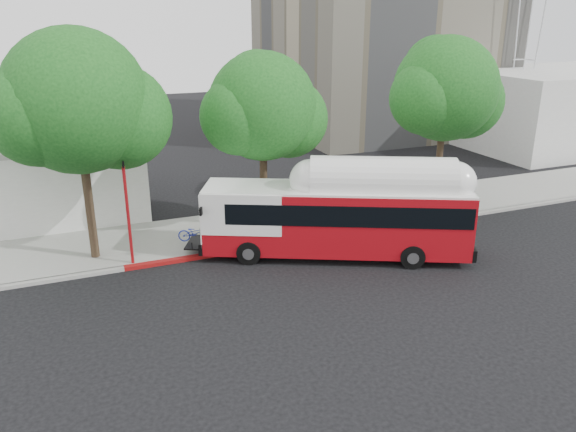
% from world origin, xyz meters
% --- Properties ---
extents(ground, '(120.00, 120.00, 0.00)m').
position_xyz_m(ground, '(0.00, 0.00, 0.00)').
color(ground, black).
rests_on(ground, ground).
extents(sidewalk, '(60.00, 5.00, 0.15)m').
position_xyz_m(sidewalk, '(0.00, 6.50, 0.07)').
color(sidewalk, gray).
rests_on(sidewalk, ground).
extents(curb_strip, '(60.00, 0.30, 0.15)m').
position_xyz_m(curb_strip, '(0.00, 3.90, 0.07)').
color(curb_strip, gray).
rests_on(curb_strip, ground).
extents(red_curb_segment, '(10.00, 0.32, 0.16)m').
position_xyz_m(red_curb_segment, '(-3.00, 3.90, 0.08)').
color(red_curb_segment, maroon).
rests_on(red_curb_segment, ground).
extents(street_tree_left, '(6.67, 5.80, 9.74)m').
position_xyz_m(street_tree_left, '(-8.53, 5.56, 6.60)').
color(street_tree_left, '#2D2116').
rests_on(street_tree_left, ground).
extents(street_tree_mid, '(5.75, 5.00, 8.62)m').
position_xyz_m(street_tree_mid, '(-0.59, 6.06, 5.91)').
color(street_tree_mid, '#2D2116').
rests_on(street_tree_mid, ground).
extents(street_tree_right, '(6.21, 5.40, 9.18)m').
position_xyz_m(street_tree_right, '(9.44, 5.86, 6.26)').
color(street_tree_right, '#2D2116').
rests_on(street_tree_right, ground).
extents(horizon_block, '(20.00, 12.00, 6.00)m').
position_xyz_m(horizon_block, '(30.00, 16.00, 3.00)').
color(horizon_block, silver).
rests_on(horizon_block, ground).
extents(transit_bus, '(11.93, 7.19, 3.62)m').
position_xyz_m(transit_bus, '(0.93, 1.90, 1.69)').
color(transit_bus, '#9F0B12').
rests_on(transit_bus, ground).
extents(signal_pole, '(0.13, 0.44, 4.60)m').
position_xyz_m(signal_pole, '(-7.59, 4.18, 2.36)').
color(signal_pole, '#A81117').
rests_on(signal_pole, ground).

